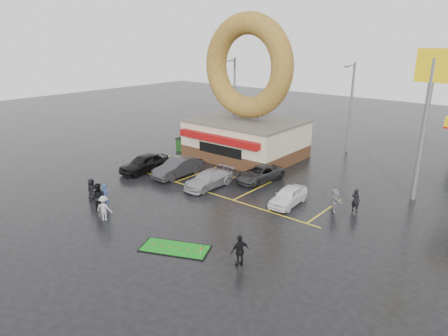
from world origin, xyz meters
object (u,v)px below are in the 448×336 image
Objects in this scene: person_cameraman at (240,251)px; donut_shop at (246,112)px; car_white at (288,196)px; car_grey at (259,174)px; car_black at (144,163)px; car_silver at (209,179)px; car_dgrey at (178,167)px; shell_sign at (429,98)px; streetlight_mid at (350,106)px; person_blue at (105,197)px; streetlight_left at (234,94)px; dumpster at (186,145)px; putting_green at (175,248)px.

donut_shop is at bearing -119.29° from person_cameraman.
car_white is at bearing -140.49° from person_cameraman.
person_cameraman is (6.58, -11.21, 0.23)m from car_grey.
donut_shop reaches higher than person_cameraman.
donut_shop is 2.93× the size of car_black.
car_silver reaches higher than car_grey.
car_dgrey is 10.41m from car_white.
shell_sign is 2.30× the size of car_black.
car_black reaches higher than car_grey.
streetlight_mid reaches higher than car_white.
shell_sign reaches higher than person_blue.
person_blue is (-9.31, -8.66, 0.25)m from car_white.
person_cameraman is (4.70, -24.12, -3.92)m from streetlight_mid.
streetlight_left is 17.16m from car_black.
car_white is (16.48, -14.64, -4.14)m from streetlight_left.
car_silver is 10.85m from dumpster.
car_white is 2.12× the size of person_blue.
car_black is at bearing -112.99° from donut_shop.
streetlight_mid is 5.00× the size of dumpster.
shell_sign is 6.17× the size of person_cameraman.
person_cameraman reaches higher than car_dgrey.
streetlight_left is 22.43m from car_white.
car_black is (-4.02, -9.47, -3.68)m from donut_shop.
putting_green is at bearing -88.01° from streetlight_mid.
person_blue is 1.04× the size of person_cameraman.
streetlight_mid is at bearing 89.70° from car_grey.
car_grey is (5.12, -4.97, -3.84)m from donut_shop.
car_silver is at bearing -57.76° from streetlight_left.
car_dgrey is 2.63× the size of person_blue.
car_black is at bearing -160.70° from car_dgrey.
streetlight_mid is at bearing 4.09° from streetlight_left.
car_black reaches higher than car_white.
shell_sign is at bearing -44.73° from streetlight_mid.
streetlight_left is 5.24× the size of person_cameraman.
car_black is 3.28m from car_dgrey.
car_white is at bearing -41.63° from streetlight_left.
shell_sign is at bearing -170.96° from person_cameraman.
streetlight_mid is 2.13× the size of putting_green.
donut_shop reaches higher than car_black.
car_dgrey is 6.95m from car_grey.
streetlight_mid is 17.62m from car_silver.
car_white is 2.10× the size of dumpster.
shell_sign is 13.41m from car_grey.
putting_green is (11.89, -7.68, -0.75)m from car_black.
streetlight_left is at bearing 86.90° from dumpster.
car_grey is at bearing -44.51° from streetlight_left.
car_white is at bearing -39.08° from donut_shop.
streetlight_mid is at bearing 64.83° from car_dgrey.
shell_sign reaches higher than car_white.
streetlight_mid is 1.99× the size of car_silver.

